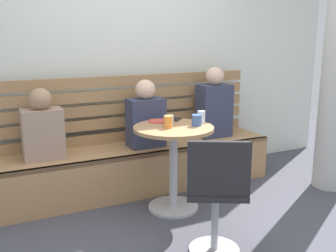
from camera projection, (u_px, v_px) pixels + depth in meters
name	position (u px, v px, depth m)	size (l,w,h in m)	color
ground	(201.00, 246.00, 2.86)	(8.00, 8.00, 0.00)	#42424C
back_wall	(121.00, 39.00, 3.97)	(5.20, 0.10, 2.90)	silver
booth_bench	(140.00, 168.00, 3.86)	(2.70, 0.52, 0.44)	#A87C51
booth_backrest	(130.00, 108.00, 3.94)	(2.65, 0.04, 0.66)	#9A7249
cafe_table	(173.00, 152.00, 3.36)	(0.68, 0.68, 0.74)	#ADADB2
white_chair	(217.00, 193.00, 2.63)	(0.54, 0.54, 0.85)	#ADADB2
person_adult	(214.00, 106.00, 4.12)	(0.34, 0.22, 0.73)	#333851
person_child_left	(42.00, 128.00, 3.38)	(0.34, 0.22, 0.62)	#9E7F6B
person_child_middle	(146.00, 117.00, 3.76)	(0.34, 0.22, 0.65)	#333851
cup_tumbler_orange	(168.00, 122.00, 3.26)	(0.07, 0.07, 0.10)	orange
cup_mug_blue	(197.00, 120.00, 3.33)	(0.08, 0.08, 0.10)	#3D5B9E
cup_water_clear	(201.00, 117.00, 3.43)	(0.07, 0.07, 0.11)	white
cup_glass_short	(169.00, 120.00, 3.39)	(0.08, 0.08, 0.08)	silver
plate_small	(158.00, 121.00, 3.49)	(0.17, 0.17, 0.01)	#DB4C42
phone_on_table	(176.00, 119.00, 3.57)	(0.07, 0.14, 0.01)	black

